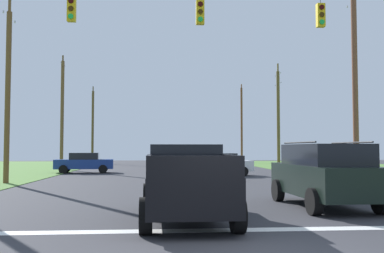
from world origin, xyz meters
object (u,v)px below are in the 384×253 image
(distant_car_crossing_white, at_px, (220,164))
(utility_pole_near_left, at_px, (242,123))
(pickup_truck, at_px, (186,182))
(utility_pole_far_right, at_px, (278,116))
(utility_pole_distant_left, at_px, (93,126))
(distant_car_oncoming, at_px, (84,162))
(utility_pole_far_left, at_px, (8,93))
(utility_pole_distant_right, at_px, (62,113))
(utility_pole_mid_right, at_px, (355,86))
(suv_black, at_px, (324,173))
(overhead_signal_span, at_px, (195,76))

(distant_car_crossing_white, distance_m, utility_pole_near_left, 28.10)
(pickup_truck, xyz_separation_m, utility_pole_far_right, (10.25, 27.64, 3.83))
(utility_pole_distant_left, bearing_deg, distant_car_oncoming, -82.89)
(pickup_truck, xyz_separation_m, utility_pole_near_left, (10.15, 44.84, 4.26))
(utility_pole_far_left, relative_size, utility_pole_distant_left, 1.01)
(distant_car_oncoming, xyz_separation_m, utility_pole_distant_right, (-2.95, 5.68, 4.17))
(distant_car_crossing_white, distance_m, distant_car_oncoming, 10.56)
(pickup_truck, height_order, distant_car_crossing_white, pickup_truck)
(distant_car_crossing_white, bearing_deg, utility_pole_near_left, 75.98)
(utility_pole_distant_right, bearing_deg, utility_pole_distant_left, 89.56)
(distant_car_crossing_white, relative_size, utility_pole_mid_right, 0.39)
(suv_black, distance_m, utility_pole_near_left, 43.39)
(overhead_signal_span, xyz_separation_m, utility_pole_distant_right, (-9.97, 22.29, 0.30))
(utility_pole_distant_right, bearing_deg, utility_pole_near_left, 41.50)
(suv_black, xyz_separation_m, utility_pole_near_left, (5.65, 42.82, 4.16))
(distant_car_crossing_white, distance_m, utility_pole_distant_left, 29.74)
(utility_pole_near_left, bearing_deg, utility_pole_mid_right, -89.17)
(distant_car_oncoming, distance_m, utility_pole_near_left, 28.52)
(utility_pole_distant_right, bearing_deg, utility_pole_far_right, -0.05)
(distant_car_oncoming, bearing_deg, distant_car_crossing_white, -22.67)
(overhead_signal_span, xyz_separation_m, utility_pole_far_left, (-9.44, 6.87, 0.12))
(suv_black, xyz_separation_m, utility_pole_far_left, (-13.24, 10.22, 3.72))
(overhead_signal_span, height_order, utility_pole_distant_right, utility_pole_distant_right)
(utility_pole_far_left, bearing_deg, utility_pole_mid_right, 1.53)
(overhead_signal_span, xyz_separation_m, utility_pole_distant_left, (-9.84, 39.21, 0.09))
(utility_pole_near_left, distance_m, utility_pole_distant_left, 19.29)
(utility_pole_near_left, distance_m, utility_pole_far_left, 37.68)
(utility_pole_far_right, bearing_deg, distant_car_oncoming, -161.14)
(distant_car_crossing_white, bearing_deg, utility_pole_far_right, 54.96)
(utility_pole_distant_left, bearing_deg, utility_pole_far_left, -89.29)
(utility_pole_far_right, xyz_separation_m, utility_pole_distant_left, (-19.39, 16.94, -0.05))
(suv_black, distance_m, distant_car_crossing_white, 15.93)
(utility_pole_far_left, bearing_deg, utility_pole_distant_left, 90.71)
(utility_pole_far_right, height_order, utility_pole_distant_left, utility_pole_distant_left)
(pickup_truck, bearing_deg, utility_pole_near_left, 77.25)
(suv_black, height_order, utility_pole_far_right, utility_pole_far_right)
(overhead_signal_span, height_order, utility_pole_far_left, utility_pole_far_left)
(utility_pole_near_left, bearing_deg, utility_pole_far_right, -89.66)
(distant_car_crossing_white, relative_size, utility_pole_distant_right, 0.43)
(suv_black, xyz_separation_m, utility_pole_mid_right, (6.11, 10.74, 4.42))
(suv_black, height_order, utility_pole_distant_right, utility_pole_distant_right)
(suv_black, height_order, distant_car_crossing_white, suv_black)
(overhead_signal_span, height_order, suv_black, overhead_signal_span)
(utility_pole_near_left, bearing_deg, distant_car_oncoming, -125.77)
(distant_car_crossing_white, distance_m, utility_pole_far_right, 12.54)
(pickup_truck, relative_size, suv_black, 1.12)
(utility_pole_distant_left, bearing_deg, overhead_signal_span, -75.91)
(utility_pole_near_left, bearing_deg, utility_pole_far_left, -120.09)
(pickup_truck, distance_m, utility_pole_far_right, 29.73)
(overhead_signal_span, relative_size, utility_pole_near_left, 1.83)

